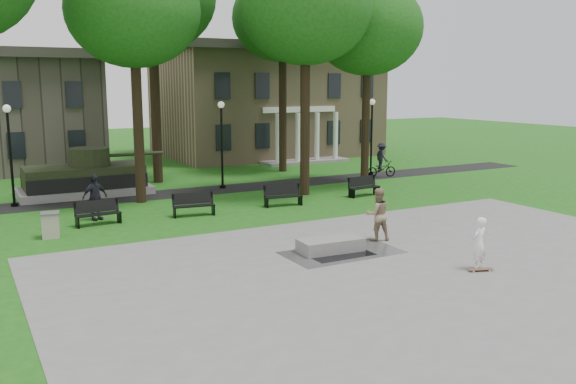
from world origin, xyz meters
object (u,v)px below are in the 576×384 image
at_px(concrete_block, 331,245).
at_px(skateboarder, 479,243).
at_px(park_bench_0, 98,212).
at_px(trash_bin, 51,225).
at_px(friend_watching, 377,214).
at_px(cyclist, 381,163).

bearing_deg(concrete_block, skateboarder, -53.34).
bearing_deg(park_bench_0, trash_bin, -151.62).
height_order(park_bench_0, trash_bin, park_bench_0).
bearing_deg(trash_bin, concrete_block, -39.44).
bearing_deg(skateboarder, friend_watching, -98.18).
height_order(cyclist, park_bench_0, cyclist).
height_order(concrete_block, cyclist, cyclist).
distance_m(friend_watching, trash_bin, 12.13).
relative_size(friend_watching, trash_bin, 2.02).
bearing_deg(cyclist, concrete_block, 145.68).
height_order(skateboarder, park_bench_0, skateboarder).
bearing_deg(friend_watching, skateboarder, 112.34).
height_order(concrete_block, park_bench_0, park_bench_0).
bearing_deg(cyclist, park_bench_0, 113.40).
height_order(concrete_block, friend_watching, friend_watching).
bearing_deg(trash_bin, park_bench_0, 33.41).
height_order(skateboarder, friend_watching, friend_watching).
xyz_separation_m(skateboarder, trash_bin, (-11.00, 10.56, -0.36)).
bearing_deg(skateboarder, trash_bin, -59.60).
distance_m(friend_watching, park_bench_0, 11.30).
bearing_deg(concrete_block, park_bench_0, 127.49).
relative_size(skateboarder, park_bench_0, 0.90).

